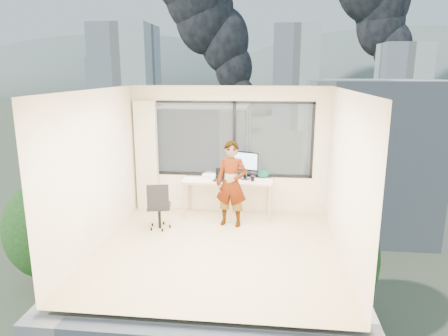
# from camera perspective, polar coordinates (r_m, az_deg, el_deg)

# --- Properties ---
(floor) EXTENTS (4.00, 4.00, 0.01)m
(floor) POSITION_cam_1_polar(r_m,az_deg,el_deg) (6.89, -0.94, -11.30)
(floor) COLOR beige
(floor) RESTS_ON ground
(ceiling) EXTENTS (4.00, 4.00, 0.01)m
(ceiling) POSITION_cam_1_polar(r_m,az_deg,el_deg) (6.26, -1.03, 10.86)
(ceiling) COLOR white
(ceiling) RESTS_ON ground
(wall_front) EXTENTS (4.00, 0.01, 2.60)m
(wall_front) POSITION_cam_1_polar(r_m,az_deg,el_deg) (4.56, -4.20, -6.87)
(wall_front) COLOR beige
(wall_front) RESTS_ON ground
(wall_left) EXTENTS (0.01, 4.00, 2.60)m
(wall_left) POSITION_cam_1_polar(r_m,az_deg,el_deg) (6.99, -17.47, -0.27)
(wall_left) COLOR beige
(wall_left) RESTS_ON ground
(wall_right) EXTENTS (0.01, 4.00, 2.60)m
(wall_right) POSITION_cam_1_polar(r_m,az_deg,el_deg) (6.51, 16.75, -1.20)
(wall_right) COLOR beige
(wall_right) RESTS_ON ground
(window_wall) EXTENTS (3.30, 0.16, 1.55)m
(window_wall) POSITION_cam_1_polar(r_m,az_deg,el_deg) (8.35, 1.10, 4.08)
(window_wall) COLOR black
(window_wall) RESTS_ON ground
(curtain) EXTENTS (0.45, 0.14, 2.30)m
(curtain) POSITION_cam_1_polar(r_m,az_deg,el_deg) (8.64, -10.75, 1.64)
(curtain) COLOR beige
(curtain) RESTS_ON floor
(desk) EXTENTS (1.80, 0.60, 0.75)m
(desk) POSITION_cam_1_polar(r_m,az_deg,el_deg) (8.29, 0.51, -4.16)
(desk) COLOR tan
(desk) RESTS_ON floor
(chair) EXTENTS (0.55, 0.55, 0.92)m
(chair) POSITION_cam_1_polar(r_m,az_deg,el_deg) (7.69, -9.08, -5.12)
(chair) COLOR black
(chair) RESTS_ON floor
(person) EXTENTS (0.65, 0.49, 1.63)m
(person) POSITION_cam_1_polar(r_m,az_deg,el_deg) (7.65, 1.05, -2.24)
(person) COLOR #2D2D33
(person) RESTS_ON floor
(monitor) EXTENTS (0.58, 0.29, 0.57)m
(monitor) POSITION_cam_1_polar(r_m,az_deg,el_deg) (8.22, 3.01, 0.45)
(monitor) COLOR black
(monitor) RESTS_ON desk
(game_console) EXTENTS (0.34, 0.31, 0.07)m
(game_console) POSITION_cam_1_polar(r_m,az_deg,el_deg) (8.44, -1.88, -0.97)
(game_console) COLOR white
(game_console) RESTS_ON desk
(laptop) EXTENTS (0.37, 0.38, 0.21)m
(laptop) POSITION_cam_1_polar(r_m,az_deg,el_deg) (8.11, -0.28, -1.04)
(laptop) COLOR black
(laptop) RESTS_ON desk
(cellphone) EXTENTS (0.13, 0.08, 0.01)m
(cellphone) POSITION_cam_1_polar(r_m,az_deg,el_deg) (8.06, 0.23, -1.85)
(cellphone) COLOR black
(cellphone) RESTS_ON desk
(pen_cup) EXTENTS (0.09, 0.09, 0.10)m
(pen_cup) POSITION_cam_1_polar(r_m,az_deg,el_deg) (8.12, 4.03, -1.45)
(pen_cup) COLOR black
(pen_cup) RESTS_ON desk
(handbag) EXTENTS (0.25, 0.14, 0.18)m
(handbag) POSITION_cam_1_polar(r_m,az_deg,el_deg) (8.35, 5.47, -0.77)
(handbag) COLOR #0B433F
(handbag) RESTS_ON desk
(exterior_ground) EXTENTS (400.00, 400.00, 0.04)m
(exterior_ground) POSITION_cam_1_polar(r_m,az_deg,el_deg) (127.33, 5.96, 5.72)
(exterior_ground) COLOR #515B3D
(exterior_ground) RESTS_ON ground
(near_bldg_a) EXTENTS (16.00, 12.00, 14.00)m
(near_bldg_a) POSITION_cam_1_polar(r_m,az_deg,el_deg) (38.79, -8.51, -1.49)
(near_bldg_a) COLOR beige
(near_bldg_a) RESTS_ON exterior_ground
(near_bldg_b) EXTENTS (14.00, 13.00, 16.00)m
(near_bldg_b) POSITION_cam_1_polar(r_m,az_deg,el_deg) (46.46, 20.17, 1.56)
(near_bldg_b) COLOR white
(near_bldg_b) RESTS_ON exterior_ground
(far_tower_a) EXTENTS (14.00, 14.00, 28.00)m
(far_tower_a) POSITION_cam_1_polar(r_m,az_deg,el_deg) (107.39, -13.41, 11.52)
(far_tower_a) COLOR silver
(far_tower_a) RESTS_ON exterior_ground
(far_tower_b) EXTENTS (13.00, 13.00, 30.00)m
(far_tower_b) POSITION_cam_1_polar(r_m,az_deg,el_deg) (126.42, 9.84, 12.37)
(far_tower_b) COLOR silver
(far_tower_b) RESTS_ON exterior_ground
(far_tower_c) EXTENTS (15.00, 15.00, 26.00)m
(far_tower_c) POSITION_cam_1_polar(r_m,az_deg,el_deg) (152.79, 23.61, 10.87)
(far_tower_c) COLOR silver
(far_tower_c) RESTS_ON exterior_ground
(far_tower_d) EXTENTS (16.00, 14.00, 22.00)m
(far_tower_d) POSITION_cam_1_polar(r_m,az_deg,el_deg) (167.72, -15.20, 10.95)
(far_tower_d) COLOR silver
(far_tower_d) RESTS_ON exterior_ground
(hill_a) EXTENTS (288.00, 216.00, 90.00)m
(hill_a) POSITION_cam_1_polar(r_m,az_deg,el_deg) (348.26, -14.19, 10.24)
(hill_a) COLOR slate
(hill_a) RESTS_ON exterior_ground
(hill_b) EXTENTS (300.00, 220.00, 96.00)m
(hill_b) POSITION_cam_1_polar(r_m,az_deg,el_deg) (341.37, 23.57, 9.48)
(hill_b) COLOR slate
(hill_b) RESTS_ON exterior_ground
(tree_a) EXTENTS (7.00, 7.00, 8.00)m
(tree_a) POSITION_cam_1_polar(r_m,az_deg,el_deg) (35.27, -22.96, -9.13)
(tree_a) COLOR #204A18
(tree_a) RESTS_ON exterior_ground
(tree_b) EXTENTS (7.60, 7.60, 9.00)m
(tree_b) POSITION_cam_1_polar(r_m,az_deg,el_deg) (27.37, 12.72, -13.83)
(tree_b) COLOR #204A18
(tree_b) RESTS_ON exterior_ground
(smoke_plume_b) EXTENTS (30.00, 18.00, 70.00)m
(smoke_plume_b) POSITION_cam_1_polar(r_m,az_deg,el_deg) (185.92, 24.77, 19.71)
(smoke_plume_b) COLOR black
(smoke_plume_b) RESTS_ON exterior_ground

